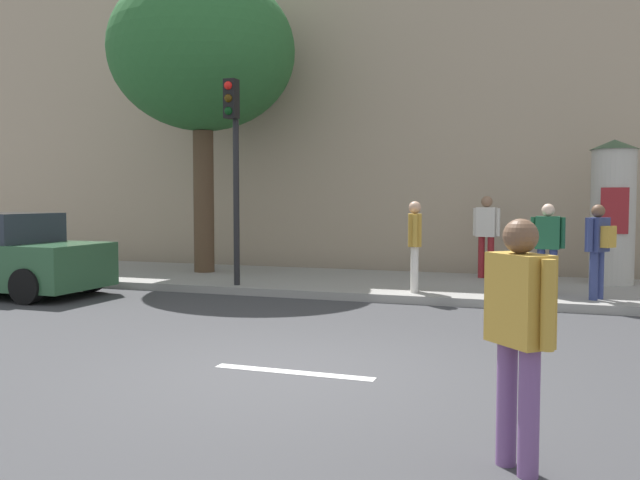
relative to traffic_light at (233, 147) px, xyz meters
The scene contains 12 objects.
ground_plane 6.84m from the traffic_light, 57.51° to the right, with size 80.00×80.00×0.00m, color #38383A.
sidewalk_curb 4.69m from the traffic_light, 27.87° to the left, with size 36.00×4.00×0.15m, color gray.
lane_markings 6.83m from the traffic_light, 57.51° to the right, with size 25.80×0.16×0.01m.
building_backdrop 7.72m from the traffic_light, 63.75° to the left, with size 36.00×5.00×8.99m, color tan.
traffic_light is the anchor object (origin of this frame).
poster_column 7.65m from the traffic_light, 21.73° to the left, with size 0.93×0.93×2.89m.
street_tree 3.61m from the traffic_light, 131.43° to the left, with size 4.27×4.27×6.92m.
pedestrian_with_bag 9.34m from the traffic_light, 51.24° to the right, with size 0.48×0.50×1.72m.
pedestrian_tallest 6.12m from the traffic_light, ahead, with size 0.59×0.39×1.62m.
pedestrian_in_light_jacket 5.68m from the traffic_light, 33.29° to the left, with size 0.58×0.31×1.77m.
pedestrian_with_backpack 3.93m from the traffic_light, ahead, with size 0.33×0.59×1.66m.
pedestrian_near_pole 6.88m from the traffic_light, ahead, with size 0.50×0.51×1.61m.
Camera 1 is at (2.63, -6.58, 1.85)m, focal length 37.71 mm.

